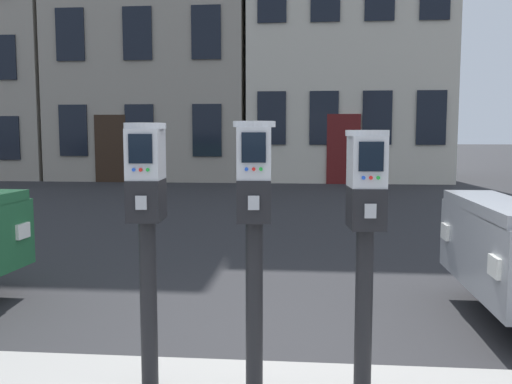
{
  "coord_description": "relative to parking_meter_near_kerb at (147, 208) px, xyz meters",
  "views": [
    {
      "loc": [
        0.03,
        -3.07,
        1.51
      ],
      "look_at": [
        -0.24,
        -0.13,
        1.21
      ],
      "focal_mm": 39.33,
      "sensor_mm": 36.0,
      "label": 1
    }
  ],
  "objects": [
    {
      "name": "parking_meter_twin_adjacent",
      "position": [
        0.57,
        0.0,
        0.01
      ],
      "size": [
        0.23,
        0.26,
        1.44
      ],
      "rotation": [
        0.0,
        0.0,
        -1.5
      ],
      "color": "black",
      "rests_on": "sidewalk_slab"
    },
    {
      "name": "parking_meter_end_of_row",
      "position": [
        1.13,
        -0.0,
        -0.03
      ],
      "size": [
        0.23,
        0.26,
        1.39
      ],
      "rotation": [
        0.0,
        0.0,
        -1.5
      ],
      "color": "black",
      "rests_on": "sidewalk_slab"
    },
    {
      "name": "townhouse_green_painted",
      "position": [
        2.11,
        16.95,
        4.29
      ],
      "size": [
        6.29,
        5.58,
        10.83
      ],
      "color": "beige",
      "rests_on": "ground_plane"
    },
    {
      "name": "townhouse_cream_stone",
      "position": [
        -4.35,
        16.83,
        4.76
      ],
      "size": [
        6.36,
        5.34,
        11.75
      ],
      "color": "#9E9384",
      "rests_on": "ground_plane"
    },
    {
      "name": "parking_meter_near_kerb",
      "position": [
        0.0,
        0.0,
        0.0
      ],
      "size": [
        0.23,
        0.26,
        1.43
      ],
      "rotation": [
        0.0,
        0.0,
        -1.5
      ],
      "color": "black",
      "rests_on": "sidewalk_slab"
    }
  ]
}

